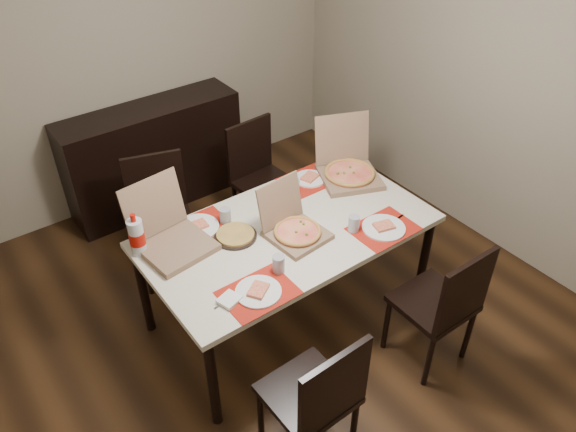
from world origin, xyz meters
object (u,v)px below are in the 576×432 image
at_px(dining_table, 288,237).
at_px(chair_near_right, 444,303).
at_px(pizza_box_center, 294,228).
at_px(soda_bottle, 137,237).
at_px(sideboard, 154,156).
at_px(dip_bowl, 288,200).
at_px(chair_near_left, 317,396).
at_px(chair_far_left, 161,212).
at_px(chair_far_right, 259,174).

relative_size(dining_table, chair_near_right, 1.94).
distance_m(dining_table, pizza_box_center, 0.14).
height_order(chair_near_right, soda_bottle, soda_bottle).
distance_m(sideboard, pizza_box_center, 1.88).
bearing_deg(sideboard, dip_bowl, -80.01).
relative_size(chair_near_left, chair_near_right, 1.00).
bearing_deg(dining_table, dip_bowl, 53.94).
height_order(dip_bowl, soda_bottle, soda_bottle).
height_order(sideboard, chair_far_left, chair_far_left).
height_order(dining_table, chair_near_right, chair_near_right).
xyz_separation_m(sideboard, chair_far_left, (-0.35, -0.84, 0.06)).
distance_m(chair_near_right, soda_bottle, 1.85).
bearing_deg(pizza_box_center, chair_near_left, -120.28).
relative_size(dining_table, chair_far_left, 1.94).
xyz_separation_m(chair_near_right, chair_far_right, (-0.09, 1.81, 0.00)).
distance_m(chair_far_right, pizza_box_center, 1.13).
bearing_deg(chair_far_right, dip_bowl, -108.93).
height_order(chair_near_left, chair_far_left, same).
bearing_deg(chair_far_right, sideboard, 121.17).
height_order(chair_near_left, pizza_box_center, pizza_box_center).
relative_size(chair_far_right, soda_bottle, 3.31).
bearing_deg(dip_bowl, chair_far_left, 131.41).
bearing_deg(chair_far_right, chair_near_right, -87.21).
xyz_separation_m(chair_near_right, pizza_box_center, (-0.51, 0.81, 0.29)).
xyz_separation_m(dining_table, chair_far_right, (0.41, 0.93, -0.17)).
xyz_separation_m(sideboard, soda_bottle, (-0.74, -1.43, 0.42)).
distance_m(chair_near_left, chair_near_right, 1.01).
xyz_separation_m(chair_far_left, chair_far_right, (0.86, -0.00, 0.00)).
distance_m(dining_table, chair_near_right, 1.02).
bearing_deg(soda_bottle, sideboard, 62.73).
distance_m(dining_table, chair_far_right, 1.03).
relative_size(sideboard, chair_near_right, 1.61).
bearing_deg(pizza_box_center, dining_table, 84.91).
xyz_separation_m(sideboard, chair_near_right, (0.60, -2.65, 0.06)).
bearing_deg(chair_far_right, dining_table, -113.77).
height_order(sideboard, chair_near_right, chair_near_right).
relative_size(chair_near_right, chair_far_right, 1.00).
distance_m(chair_far_left, pizza_box_center, 1.14).
relative_size(sideboard, chair_near_left, 1.61).
bearing_deg(dining_table, chair_far_right, 66.23).
height_order(sideboard, soda_bottle, soda_bottle).
bearing_deg(dip_bowl, pizza_box_center, -120.13).
distance_m(chair_near_left, dip_bowl, 1.37).
relative_size(pizza_box_center, soda_bottle, 1.38).
xyz_separation_m(sideboard, chair_near_left, (-0.41, -2.71, 0.06)).
bearing_deg(chair_far_left, dining_table, -64.59).
bearing_deg(chair_far_left, chair_near_left, -91.95).
relative_size(chair_far_left, chair_far_right, 1.00).
bearing_deg(sideboard, soda_bottle, -117.27).
bearing_deg(pizza_box_center, dip_bowl, 59.87).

